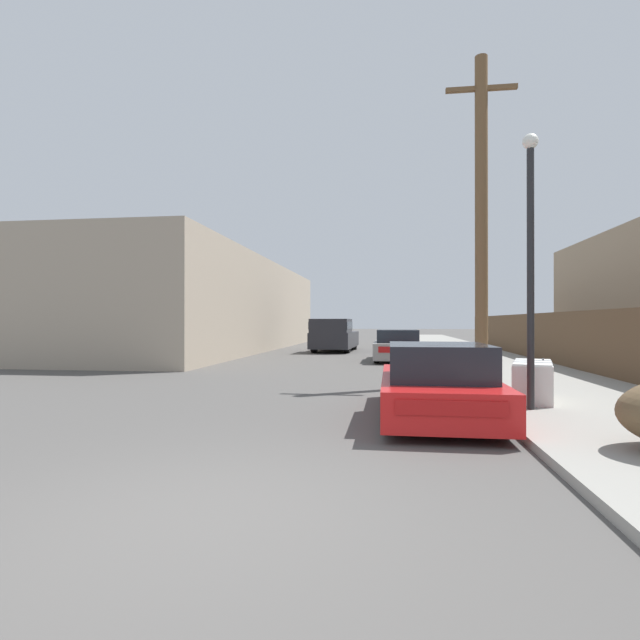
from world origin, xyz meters
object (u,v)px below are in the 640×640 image
object	(u,v)px
discarded_fridge	(533,381)
utility_pole	(481,214)
street_lamp	(531,249)
parked_sports_car_red	(437,384)
car_parked_mid	(397,346)
pickup_truck	(334,335)

from	to	relation	value
discarded_fridge	utility_pole	xyz separation A→B (m)	(-0.34, 3.40, 3.91)
discarded_fridge	street_lamp	size ratio (longest dim) A/B	0.38
parked_sports_car_red	car_parked_mid	bearing A→B (deg)	92.44
car_parked_mid	utility_pole	distance (m)	8.54
discarded_fridge	street_lamp	bearing A→B (deg)	-91.13
parked_sports_car_red	discarded_fridge	bearing A→B (deg)	36.84
parked_sports_car_red	street_lamp	world-z (taller)	street_lamp
car_parked_mid	utility_pole	xyz separation A→B (m)	(2.04, -7.38, 3.79)
parked_sports_car_red	street_lamp	xyz separation A→B (m)	(1.59, 0.35, 2.27)
discarded_fridge	street_lamp	xyz separation A→B (m)	(-0.32, -1.07, 2.35)
discarded_fridge	parked_sports_car_red	xyz separation A→B (m)	(-1.91, -1.42, 0.08)
discarded_fridge	pickup_truck	xyz separation A→B (m)	(-5.67, 16.71, 0.40)
street_lamp	pickup_truck	bearing A→B (deg)	106.74
utility_pole	pickup_truck	bearing A→B (deg)	111.83
car_parked_mid	street_lamp	bearing A→B (deg)	-80.22
pickup_truck	utility_pole	xyz separation A→B (m)	(5.33, -13.31, 3.51)
pickup_truck	utility_pole	size ratio (longest dim) A/B	0.64
pickup_truck	utility_pole	distance (m)	14.76
discarded_fridge	car_parked_mid	xyz separation A→B (m)	(-2.38, 10.78, 0.12)
car_parked_mid	discarded_fridge	bearing A→B (deg)	-77.63
parked_sports_car_red	pickup_truck	xyz separation A→B (m)	(-3.76, 18.13, 0.32)
car_parked_mid	street_lamp	size ratio (longest dim) A/B	0.92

